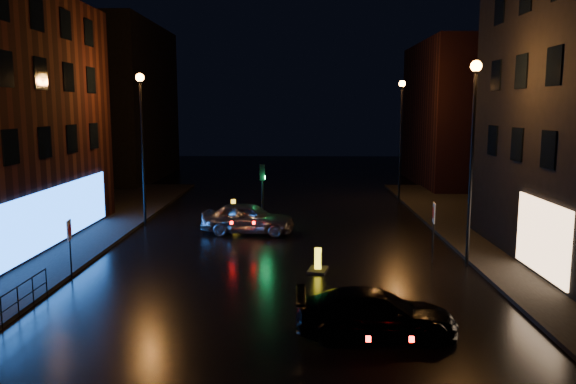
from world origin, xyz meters
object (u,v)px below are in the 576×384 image
(road_sign_left, at_px, (69,235))
(traffic_signal, at_px, (263,217))
(dark_sedan, at_px, (376,313))
(bollard_near, at_px, (318,266))
(silver_hatchback, at_px, (248,218))
(bollard_far, at_px, (233,213))
(road_sign_right, at_px, (434,218))

(road_sign_left, bearing_deg, traffic_signal, 46.24)
(dark_sedan, relative_size, bollard_near, 3.81)
(silver_hatchback, bearing_deg, dark_sedan, -153.60)
(bollard_far, xyz_separation_m, road_sign_right, (9.64, -10.11, 1.71))
(road_sign_left, distance_m, road_sign_right, 14.63)
(silver_hatchback, distance_m, bollard_far, 4.88)
(bollard_far, bearing_deg, road_sign_right, -52.88)
(traffic_signal, xyz_separation_m, road_sign_left, (-6.70, -10.08, 1.22))
(dark_sedan, bearing_deg, road_sign_right, -23.63)
(bollard_near, relative_size, road_sign_right, 0.47)
(bollard_near, distance_m, road_sign_right, 5.37)
(bollard_near, height_order, road_sign_left, road_sign_left)
(bollard_far, distance_m, road_sign_left, 13.67)
(dark_sedan, relative_size, road_sign_right, 1.79)
(traffic_signal, xyz_separation_m, dark_sedan, (4.24, -15.30, 0.17))
(silver_hatchback, relative_size, bollard_far, 3.81)
(road_sign_right, bearing_deg, silver_hatchback, -25.18)
(road_sign_left, bearing_deg, road_sign_right, 0.15)
(silver_hatchback, distance_m, bollard_near, 7.63)
(dark_sedan, xyz_separation_m, road_sign_right, (3.46, 7.84, 1.26))
(traffic_signal, bearing_deg, bollard_far, 126.27)
(road_sign_left, xyz_separation_m, road_sign_right, (14.39, 2.62, 0.21))
(dark_sedan, height_order, bollard_near, dark_sedan)
(traffic_signal, relative_size, bollard_near, 2.85)
(silver_hatchback, bearing_deg, road_sign_right, -116.92)
(bollard_near, height_order, road_sign_right, road_sign_right)
(road_sign_left, bearing_deg, bollard_far, 59.36)
(silver_hatchback, height_order, bollard_near, silver_hatchback)
(bollard_far, bearing_deg, road_sign_left, -116.99)
(dark_sedan, distance_m, bollard_far, 18.98)
(dark_sedan, bearing_deg, bollard_near, 12.73)
(bollard_near, relative_size, bollard_far, 0.96)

